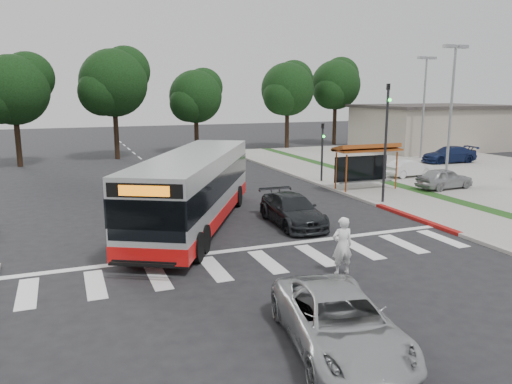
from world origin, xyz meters
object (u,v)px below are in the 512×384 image
transit_bus (194,190)px  pedestrian (342,246)px  dark_sedan (292,210)px  silver_suv_south (340,322)px

transit_bus → pedestrian: (3.08, -7.88, -0.67)m
dark_sedan → silver_suv_south: 11.50m
transit_bus → pedestrian: 8.48m
transit_bus → dark_sedan: size_ratio=2.67×
pedestrian → silver_suv_south: size_ratio=0.39×
transit_bus → silver_suv_south: 12.34m
pedestrian → dark_sedan: pedestrian is taller
transit_bus → dark_sedan: transit_bus is taller
dark_sedan → pedestrian: bearing=-98.0°
transit_bus → silver_suv_south: size_ratio=2.50×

